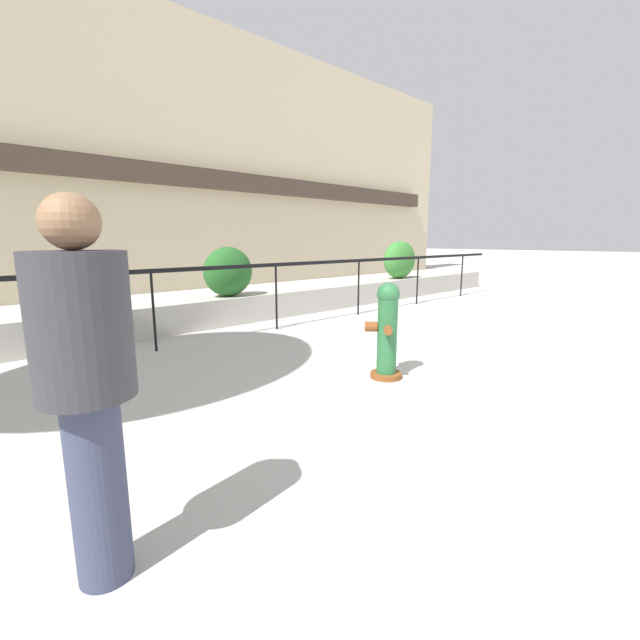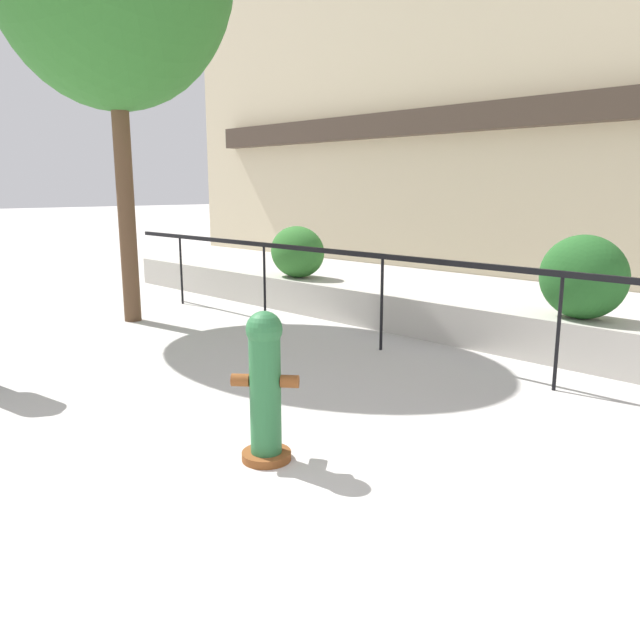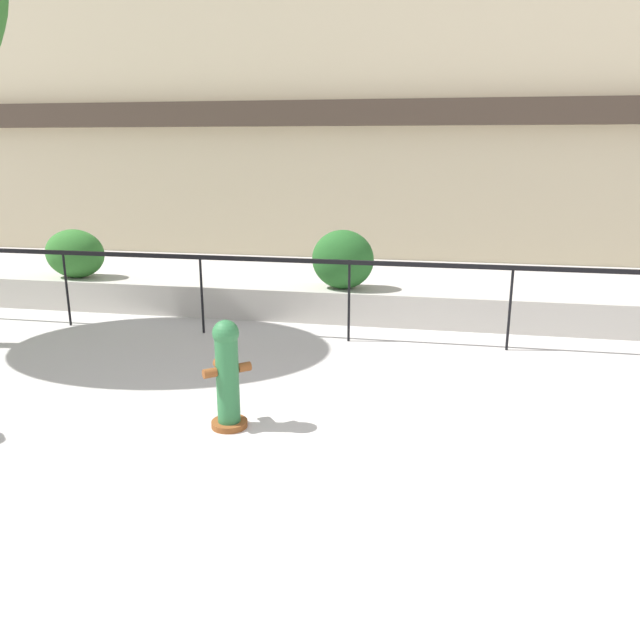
{
  "view_description": "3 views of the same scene",
  "coord_description": "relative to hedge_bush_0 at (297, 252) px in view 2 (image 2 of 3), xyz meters",
  "views": [
    {
      "loc": [
        -4.5,
        -0.9,
        1.55
      ],
      "look_at": [
        -1.22,
        2.54,
        0.65
      ],
      "focal_mm": 24.0,
      "sensor_mm": 36.0,
      "label": 1
    },
    {
      "loc": [
        2.46,
        -0.71,
        1.9
      ],
      "look_at": [
        -1.49,
        3.23,
        0.71
      ],
      "focal_mm": 35.0,
      "sensor_mm": 36.0,
      "label": 2
    },
    {
      "loc": [
        1.16,
        -3.38,
        2.65
      ],
      "look_at": [
        -0.17,
        3.62,
        0.65
      ],
      "focal_mm": 35.0,
      "sensor_mm": 36.0,
      "label": 3
    }
  ],
  "objects": [
    {
      "name": "fence_railing_segment",
      "position": [
        4.79,
        -1.1,
        0.11
      ],
      "size": [
        15.0,
        0.05,
        1.15
      ],
      "color": "black",
      "rests_on": "ground"
    },
    {
      "name": "fire_hydrant",
      "position": [
        4.04,
        -4.05,
        -0.35
      ],
      "size": [
        0.5,
        0.5,
        1.08
      ],
      "color": "brown",
      "rests_on": "ground"
    },
    {
      "name": "planter_wall_low",
      "position": [
        4.79,
        0.0,
        -0.66
      ],
      "size": [
        18.0,
        0.7,
        0.5
      ],
      "primitive_type": "cube",
      "color": "#B7B2A8",
      "rests_on": "ground"
    },
    {
      "name": "hedge_bush_1",
      "position": [
        4.53,
        0.0,
        0.05
      ],
      "size": [
        0.96,
        0.67,
        0.91
      ],
      "primitive_type": "ellipsoid",
      "color": "#235B23",
      "rests_on": "planter_wall_low"
    },
    {
      "name": "hedge_bush_0",
      "position": [
        0.0,
        0.0,
        0.0
      ],
      "size": [
        1.02,
        0.66,
        0.81
      ],
      "primitive_type": "ellipsoid",
      "color": "#2D6B28",
      "rests_on": "planter_wall_low"
    }
  ]
}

